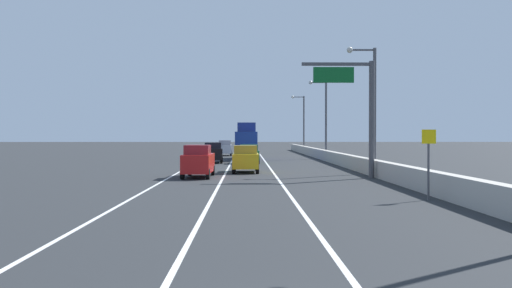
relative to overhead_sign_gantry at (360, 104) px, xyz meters
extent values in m
plane|color=#26282B|center=(-6.81, 34.00, -4.73)|extent=(320.00, 320.00, 0.00)
cube|color=silver|center=(-12.31, 25.00, -4.73)|extent=(0.16, 130.00, 0.00)
cube|color=silver|center=(-8.81, 25.00, -4.73)|extent=(0.16, 130.00, 0.00)
cube|color=silver|center=(-5.31, 25.00, -4.73)|extent=(0.16, 130.00, 0.00)
cube|color=#B2ADA3|center=(1.34, 10.00, -4.18)|extent=(0.60, 120.00, 1.10)
cylinder|color=#47474C|center=(0.74, 0.02, -0.98)|extent=(0.36, 0.36, 7.50)
cube|color=#47474C|center=(-1.51, 0.02, 2.57)|extent=(4.50, 0.20, 0.20)
cube|color=#0C5923|center=(-1.73, -0.10, 1.87)|extent=(2.60, 0.10, 1.00)
cylinder|color=#4C4C51|center=(0.44, -12.44, -3.53)|extent=(0.10, 0.10, 2.40)
cube|color=yellow|center=(0.44, -12.48, -2.03)|extent=(0.60, 0.04, 0.60)
cylinder|color=#4C4C51|center=(1.91, 4.41, -0.22)|extent=(0.24, 0.24, 9.01)
cube|color=#4C4C51|center=(1.01, 4.41, 4.13)|extent=(1.80, 0.12, 0.12)
sphere|color=beige|center=(0.11, 4.41, 4.13)|extent=(0.44, 0.44, 0.44)
cylinder|color=#4C4C51|center=(1.98, 29.98, -0.22)|extent=(0.24, 0.24, 9.01)
cube|color=#4C4C51|center=(1.08, 29.98, 4.13)|extent=(1.80, 0.12, 0.12)
sphere|color=beige|center=(0.18, 29.98, 4.13)|extent=(0.44, 0.44, 0.44)
cylinder|color=#4C4C51|center=(1.98, 55.55, -0.22)|extent=(0.24, 0.24, 9.01)
cube|color=#4C4C51|center=(1.08, 55.55, 4.13)|extent=(1.80, 0.12, 0.12)
sphere|color=beige|center=(0.18, 55.55, 4.13)|extent=(0.44, 0.44, 0.44)
cube|color=gold|center=(-7.35, 5.86, -3.86)|extent=(1.87, 4.31, 1.06)
cube|color=olive|center=(-7.35, 5.43, -3.02)|extent=(1.65, 1.94, 0.60)
cylinder|color=black|center=(-8.21, 7.57, -4.39)|extent=(0.22, 0.68, 0.68)
cylinder|color=black|center=(-6.50, 7.57, -4.39)|extent=(0.22, 0.68, 0.68)
cylinder|color=black|center=(-8.21, 4.16, -4.39)|extent=(0.22, 0.68, 0.68)
cylinder|color=black|center=(-6.50, 4.16, -4.39)|extent=(0.22, 0.68, 0.68)
cube|color=#196033|center=(-7.04, 19.56, -3.93)|extent=(1.98, 4.60, 0.92)
cube|color=#1C4633|center=(-7.03, 19.11, -3.17)|extent=(1.70, 2.09, 0.60)
cylinder|color=black|center=(-7.94, 21.38, -4.39)|extent=(0.23, 0.68, 0.68)
cylinder|color=black|center=(-6.21, 21.41, -4.39)|extent=(0.23, 0.68, 0.68)
cylinder|color=black|center=(-7.87, 17.72, -4.39)|extent=(0.23, 0.68, 0.68)
cylinder|color=black|center=(-6.14, 17.75, -4.39)|extent=(0.23, 0.68, 0.68)
cube|color=black|center=(-10.57, 20.67, -3.84)|extent=(1.94, 4.68, 1.09)
cube|color=black|center=(-10.56, 20.21, -2.99)|extent=(1.65, 2.13, 0.60)
cylinder|color=black|center=(-11.45, 22.51, -4.39)|extent=(0.24, 0.69, 0.68)
cylinder|color=black|center=(-9.81, 22.56, -4.39)|extent=(0.24, 0.69, 0.68)
cylinder|color=black|center=(-11.34, 18.78, -4.39)|extent=(0.24, 0.69, 0.68)
cylinder|color=black|center=(-9.69, 18.83, -4.39)|extent=(0.24, 0.69, 0.68)
cube|color=#B7B7BC|center=(-10.15, 40.52, -3.83)|extent=(1.89, 4.56, 1.12)
cube|color=gray|center=(-10.14, 40.07, -2.97)|extent=(1.61, 2.08, 0.60)
cylinder|color=black|center=(-11.01, 42.31, -4.39)|extent=(0.24, 0.69, 0.68)
cylinder|color=black|center=(-9.40, 42.35, -4.39)|extent=(0.24, 0.69, 0.68)
cylinder|color=black|center=(-10.90, 38.69, -4.39)|extent=(0.24, 0.69, 0.68)
cylinder|color=black|center=(-9.30, 38.74, -4.39)|extent=(0.24, 0.69, 0.68)
cube|color=red|center=(-10.43, 0.87, -3.80)|extent=(1.89, 4.59, 1.18)
cube|color=maroon|center=(-10.44, 0.42, -2.91)|extent=(1.60, 2.09, 0.60)
cylinder|color=black|center=(-11.18, 2.72, -4.39)|extent=(0.24, 0.69, 0.68)
cylinder|color=black|center=(-9.58, 2.67, -4.39)|extent=(0.24, 0.69, 0.68)
cylinder|color=black|center=(-11.28, -0.93, -4.39)|extent=(0.24, 0.69, 0.68)
cylinder|color=black|center=(-9.69, -0.97, -4.39)|extent=(0.24, 0.69, 0.68)
cube|color=slate|center=(-7.56, 50.47, -3.92)|extent=(1.86, 4.29, 0.93)
cube|color=#4D505A|center=(-7.55, 50.05, -3.16)|extent=(1.61, 1.95, 0.60)
cylinder|color=black|center=(-8.40, 52.14, -4.39)|extent=(0.23, 0.68, 0.68)
cylinder|color=black|center=(-6.77, 52.17, -4.39)|extent=(0.23, 0.68, 0.68)
cylinder|color=black|center=(-8.34, 48.78, -4.39)|extent=(0.23, 0.68, 0.68)
cylinder|color=black|center=(-6.71, 48.81, -4.39)|extent=(0.23, 0.68, 0.68)
cube|color=navy|center=(-7.26, 28.95, -2.92)|extent=(2.47, 9.66, 2.62)
cube|color=navy|center=(-7.24, 31.07, -1.06)|extent=(2.13, 2.14, 1.10)
cylinder|color=black|center=(-8.35, 33.08, -4.23)|extent=(0.23, 1.00, 1.00)
cylinder|color=black|center=(-6.11, 33.06, -4.23)|extent=(0.23, 1.00, 1.00)
cylinder|color=black|center=(-8.41, 24.83, -4.23)|extent=(0.23, 1.00, 1.00)
cylinder|color=black|center=(-6.17, 24.82, -4.23)|extent=(0.23, 1.00, 1.00)
camera|label=1|loc=(-7.33, -36.79, -1.96)|focal=40.48mm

